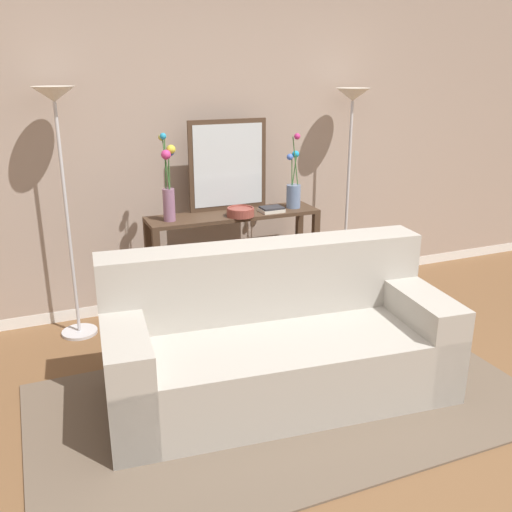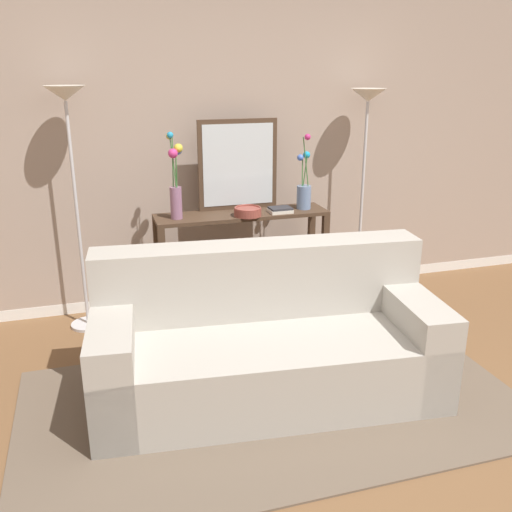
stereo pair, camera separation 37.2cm
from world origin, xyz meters
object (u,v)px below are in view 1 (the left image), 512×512
object	(u,v)px
fruit_bowl	(240,212)
book_row_under_console	(190,313)
couch	(276,344)
vase_short_flowers	(294,189)
floor_lamp_left	(59,145)
wall_mirror	(228,165)
console_table	(234,246)
vase_tall_flowers	(168,184)
floor_lamp_right	(351,135)
book_stack	(272,209)

from	to	relation	value
fruit_bowl	book_row_under_console	distance (m)	0.90
couch	book_row_under_console	size ratio (longest dim) A/B	5.99
fruit_bowl	vase_short_flowers	bearing A→B (deg)	10.58
floor_lamp_left	wall_mirror	size ratio (longest dim) A/B	2.55
book_row_under_console	floor_lamp_left	bearing A→B (deg)	174.35
vase_short_flowers	fruit_bowl	bearing A→B (deg)	-169.42
vase_short_flowers	book_row_under_console	world-z (taller)	vase_short_flowers
console_table	book_row_under_console	xyz separation A→B (m)	(-0.38, -0.00, -0.51)
couch	vase_short_flowers	distance (m)	1.52
floor_lamp_left	vase_tall_flowers	xyz separation A→B (m)	(0.71, -0.11, -0.30)
couch	wall_mirror	xyz separation A→B (m)	(0.19, 1.33, 0.86)
vase_tall_flowers	book_row_under_console	size ratio (longest dim) A/B	1.82
console_table	fruit_bowl	xyz separation A→B (m)	(0.02, -0.10, 0.29)
couch	vase_short_flowers	world-z (taller)	vase_short_flowers
wall_mirror	vase_tall_flowers	size ratio (longest dim) A/B	1.09
floor_lamp_left	floor_lamp_right	xyz separation A→B (m)	(2.27, 0.00, -0.04)
floor_lamp_right	vase_tall_flowers	distance (m)	1.59
floor_lamp_right	vase_tall_flowers	bearing A→B (deg)	-176.07
vase_tall_flowers	floor_lamp_right	bearing A→B (deg)	3.93
vase_tall_flowers	book_row_under_console	xyz separation A→B (m)	(0.13, 0.03, -1.04)
floor_lamp_left	wall_mirror	world-z (taller)	floor_lamp_left
vase_short_flowers	fruit_bowl	xyz separation A→B (m)	(-0.49, -0.09, -0.11)
fruit_bowl	book_row_under_console	size ratio (longest dim) A/B	0.59
floor_lamp_left	book_row_under_console	bearing A→B (deg)	-5.65
couch	wall_mirror	world-z (taller)	wall_mirror
couch	wall_mirror	bearing A→B (deg)	81.89
vase_tall_flowers	book_row_under_console	distance (m)	1.05
floor_lamp_right	fruit_bowl	world-z (taller)	floor_lamp_right
vase_short_flowers	book_stack	size ratio (longest dim) A/B	3.30
vase_tall_flowers	wall_mirror	bearing A→B (deg)	17.50
couch	console_table	size ratio (longest dim) A/B	1.56
floor_lamp_right	floor_lamp_left	bearing A→B (deg)	-180.00
floor_lamp_left	console_table	bearing A→B (deg)	-3.89
book_stack	vase_tall_flowers	bearing A→B (deg)	176.81
floor_lamp_left	wall_mirror	bearing A→B (deg)	2.56
book_stack	book_row_under_console	size ratio (longest dim) A/B	0.51
fruit_bowl	book_stack	bearing A→B (deg)	6.26
console_table	book_row_under_console	world-z (taller)	console_table
couch	book_stack	bearing A→B (deg)	67.41
wall_mirror	vase_short_flowers	distance (m)	0.55
floor_lamp_left	floor_lamp_right	world-z (taller)	floor_lamp_left
fruit_bowl	book_row_under_console	xyz separation A→B (m)	(-0.40, 0.10, -0.80)
floor_lamp_left	wall_mirror	xyz separation A→B (m)	(1.22, 0.05, -0.22)
couch	vase_tall_flowers	bearing A→B (deg)	105.56
couch	console_table	world-z (taller)	couch
wall_mirror	couch	bearing A→B (deg)	-98.11
vase_tall_flowers	console_table	bearing A→B (deg)	2.88
couch	fruit_bowl	world-z (taller)	fruit_bowl
couch	vase_tall_flowers	size ratio (longest dim) A/B	3.29
vase_short_flowers	console_table	bearing A→B (deg)	179.08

